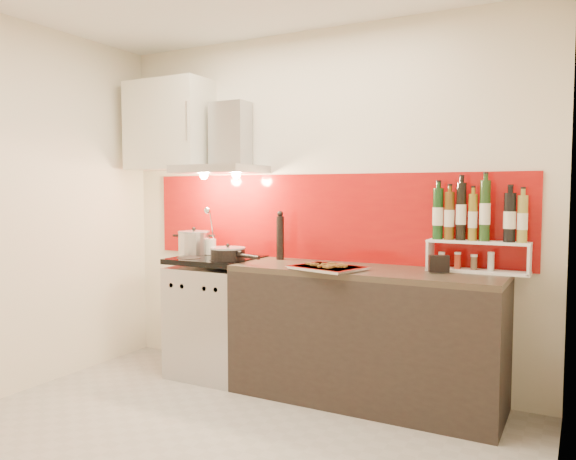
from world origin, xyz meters
The scene contains 15 objects.
floor centered at (0.00, 0.00, 0.00)m, with size 3.40×3.40×0.00m, color #9E9991.
back_wall centered at (0.00, 1.40, 1.30)m, with size 3.40×0.02×2.60m, color silver.
right_wall centered at (1.70, 0.00, 1.30)m, with size 0.02×2.80×2.60m, color silver.
backsplash centered at (0.05, 1.39, 1.22)m, with size 3.00×0.02×0.64m, color #9B080A.
range_stove centered at (-0.70, 1.10, 0.44)m, with size 0.60×0.60×0.91m.
counter centered at (0.50, 1.10, 0.45)m, with size 1.80×0.60×0.90m.
range_hood centered at (-0.70, 1.24, 1.74)m, with size 0.62×0.50×0.61m.
upper_cabinet centered at (-1.25, 1.22, 1.95)m, with size 0.70×0.35×0.72m, color beige.
stock_pot centered at (-0.98, 1.18, 1.00)m, with size 0.25×0.25×0.22m.
saute_pan centered at (-0.52, 0.99, 0.96)m, with size 0.48×0.28×0.12m.
utensil_jar centered at (-0.83, 1.20, 1.02)m, with size 0.08×0.12×0.39m.
pepper_mill centered at (-0.23, 1.26, 1.08)m, with size 0.06×0.06×0.37m.
step_shelf centered at (1.18, 1.27, 1.17)m, with size 0.62×0.17×0.58m.
caddy_box centered at (0.99, 1.12, 0.96)m, with size 0.12×0.05×0.11m, color black.
baking_tray centered at (0.31, 0.93, 0.92)m, with size 0.52×0.45×0.03m.
Camera 1 is at (1.79, -2.41, 1.42)m, focal length 35.00 mm.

